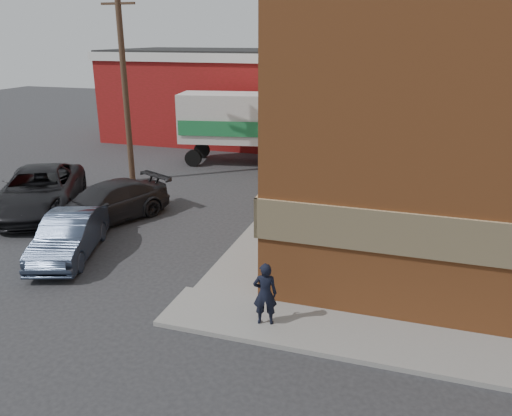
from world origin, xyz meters
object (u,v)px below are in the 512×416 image
Objects in this scene: warehouse at (240,95)px; sedan at (69,236)px; suv_b at (107,203)px; utility_pole at (124,76)px; suv_a at (39,190)px; man at (265,294)px; box_truck at (249,124)px.

sedan is (1.17, -19.04, -2.15)m from warehouse.
warehouse reaches higher than suv_b.
utility_pole reaches higher than suv_a.
suv_b is (-7.49, 4.98, -0.18)m from man.
man is 0.38× the size of sedan.
warehouse is 4.06× the size of sedan.
suv_a reaches higher than sedan.
box_truck is at bearing 64.16° from sedan.
utility_pole is 1.52× the size of suv_a.
box_truck is at bearing 32.73° from suv_a.
man is (8.00, -21.04, -1.93)m from warehouse.
warehouse is 11.27m from utility_pole.
suv_b is 0.63× the size of box_truck.
warehouse is 3.41× the size of suv_b.
man is at bearing -80.36° from box_truck.
warehouse is 10.76× the size of man.
suv_a is 1.24× the size of suv_b.
box_truck reaches higher than man.
man is at bearing -69.18° from warehouse.
warehouse is at bearing 116.87° from suv_b.
warehouse is 6.87m from box_truck.
box_truck is (2.70, -6.28, -0.72)m from warehouse.
suv_b is at bearing -88.19° from warehouse.
utility_pole is 6.33m from suv_a.
man is 0.20× the size of box_truck.
box_truck is (4.20, 4.72, -2.65)m from utility_pole.
suv_a is at bearing -99.26° from warehouse.
utility_pole is 1.88× the size of suv_b.
warehouse is 19.20m from sedan.
warehouse is at bearing 52.37° from suv_a.
box_truck is (1.53, 12.76, 1.44)m from sedan.
man is 7.12m from sedan.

